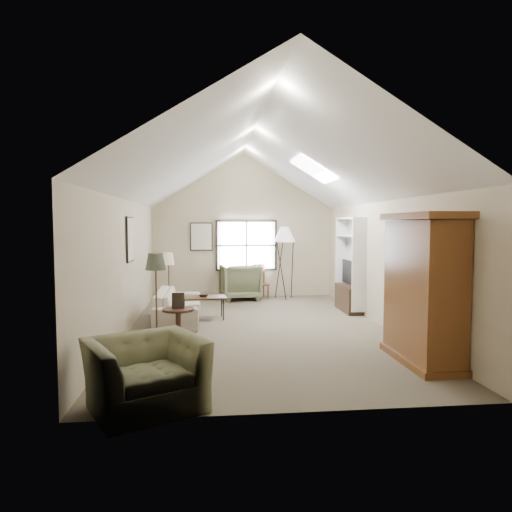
{
  "coord_description": "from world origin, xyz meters",
  "views": [
    {
      "loc": [
        -0.96,
        -8.75,
        2.04
      ],
      "look_at": [
        0.0,
        0.4,
        1.4
      ],
      "focal_mm": 32.0,
      "sensor_mm": 36.0,
      "label": 1
    }
  ],
  "objects": [
    {
      "name": "bowl",
      "position": [
        -1.07,
        1.01,
        0.52
      ],
      "size": [
        0.25,
        0.25,
        0.06
      ],
      "primitive_type": "imported",
      "rotation": [
        0.0,
        0.0,
        0.07
      ],
      "color": "#342315",
      "rests_on": "coffee_table"
    },
    {
      "name": "window",
      "position": [
        0.1,
        3.96,
        1.45
      ],
      "size": [
        1.72,
        0.08,
        1.42
      ],
      "primitive_type": "cube",
      "color": "black",
      "rests_on": "room_shell"
    },
    {
      "name": "coffee_table",
      "position": [
        -1.07,
        1.01,
        0.25
      ],
      "size": [
        1.0,
        0.6,
        0.49
      ],
      "primitive_type": "cube",
      "rotation": [
        0.0,
        0.0,
        0.07
      ],
      "color": "#3B2618",
      "rests_on": "ground"
    },
    {
      "name": "tripod_lamp",
      "position": [
        1.1,
        3.46,
        1.0
      ],
      "size": [
        0.72,
        0.72,
        2.0
      ],
      "primitive_type": null,
      "rotation": [
        0.0,
        0.0,
        -0.29
      ],
      "color": "white",
      "rests_on": "ground"
    },
    {
      "name": "tv_alcove",
      "position": [
        2.34,
        1.6,
        1.15
      ],
      "size": [
        0.32,
        1.3,
        2.1
      ],
      "primitive_type": "cube",
      "color": "white",
      "rests_on": "ground"
    },
    {
      "name": "side_chair",
      "position": [
        0.49,
        3.7,
        0.46
      ],
      "size": [
        0.46,
        0.46,
        0.92
      ],
      "primitive_type": "cube",
      "rotation": [
        0.0,
        0.0,
        0.33
      ],
      "color": "maroon",
      "rests_on": "ground"
    },
    {
      "name": "sofa",
      "position": [
        -1.6,
        0.89,
        0.33
      ],
      "size": [
        0.88,
        2.23,
        0.65
      ],
      "primitive_type": "imported",
      "rotation": [
        0.0,
        0.0,
        1.57
      ],
      "color": "beige",
      "rests_on": "ground"
    },
    {
      "name": "armchair_near",
      "position": [
        -1.67,
        -3.7,
        0.39
      ],
      "size": [
        1.54,
        1.47,
        0.78
      ],
      "primitive_type": "imported",
      "rotation": [
        0.0,
        0.0,
        0.46
      ],
      "color": "#6A6A4A",
      "rests_on": "ground"
    },
    {
      "name": "media_console",
      "position": [
        2.32,
        1.6,
        0.3
      ],
      "size": [
        0.34,
        1.18,
        0.6
      ],
      "primitive_type": "cube",
      "color": "#382316",
      "rests_on": "ground"
    },
    {
      "name": "dark_lamp",
      "position": [
        -1.9,
        -0.51,
        0.78
      ],
      "size": [
        0.37,
        0.37,
        1.56
      ],
      "primitive_type": null,
      "rotation": [
        0.0,
        0.0,
        -0.0
      ],
      "color": "#292F21",
      "rests_on": "ground"
    },
    {
      "name": "room_shell",
      "position": [
        0.0,
        0.0,
        3.21
      ],
      "size": [
        5.01,
        8.01,
        4.0
      ],
      "color": "brown",
      "rests_on": "ground"
    },
    {
      "name": "tv_panel",
      "position": [
        2.32,
        1.6,
        0.92
      ],
      "size": [
        0.05,
        0.9,
        0.55
      ],
      "primitive_type": "cube",
      "color": "black",
      "rests_on": "media_console"
    },
    {
      "name": "tan_lamp",
      "position": [
        -1.9,
        2.09,
        0.7
      ],
      "size": [
        0.28,
        0.28,
        1.4
      ],
      "primitive_type": null,
      "rotation": [
        0.0,
        0.0,
        -0.0
      ],
      "color": "tan",
      "rests_on": "ground"
    },
    {
      "name": "side_table",
      "position": [
        -1.5,
        -0.71,
        0.28
      ],
      "size": [
        0.56,
        0.56,
        0.56
      ],
      "primitive_type": "cylinder",
      "rotation": [
        0.0,
        0.0,
        -0.0
      ],
      "color": "#3C2218",
      "rests_on": "ground"
    },
    {
      "name": "skylight",
      "position": [
        1.3,
        0.9,
        3.22
      ],
      "size": [
        0.8,
        1.2,
        0.52
      ],
      "primitive_type": null,
      "color": "white",
      "rests_on": "room_shell"
    },
    {
      "name": "armoire",
      "position": [
        2.18,
        -2.4,
        1.1
      ],
      "size": [
        0.6,
        1.5,
        2.2
      ],
      "primitive_type": "cube",
      "color": "brown",
      "rests_on": "ground"
    },
    {
      "name": "wall_art",
      "position": [
        -1.88,
        1.94,
        1.73
      ],
      "size": [
        1.97,
        3.71,
        0.88
      ],
      "color": "black",
      "rests_on": "room_shell"
    },
    {
      "name": "armchair_far",
      "position": [
        -0.1,
        3.55,
        0.48
      ],
      "size": [
        1.14,
        1.17,
        0.95
      ],
      "primitive_type": "imported",
      "rotation": [
        0.0,
        0.0,
        3.27
      ],
      "color": "#626C4C",
      "rests_on": "ground"
    }
  ]
}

